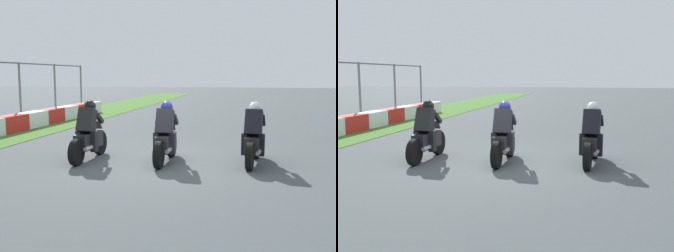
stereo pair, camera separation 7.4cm
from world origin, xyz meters
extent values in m
plane|color=#454C4E|center=(0.00, 0.00, 0.00)|extent=(120.00, 120.00, 0.00)
cube|color=red|center=(3.74, 6.86, 0.32)|extent=(1.47, 0.60, 0.64)
cube|color=white|center=(5.24, 6.86, 0.32)|extent=(1.47, 0.60, 0.64)
cube|color=red|center=(6.74, 6.86, 0.32)|extent=(1.47, 0.60, 0.64)
cube|color=white|center=(8.24, 6.86, 0.32)|extent=(1.47, 0.60, 0.64)
cube|color=red|center=(9.74, 6.86, 0.32)|extent=(1.47, 0.60, 0.64)
cube|color=white|center=(11.23, 6.86, 0.32)|extent=(1.47, 0.60, 0.64)
cylinder|color=slate|center=(6.29, 8.08, 1.35)|extent=(0.10, 0.10, 2.71)
cylinder|color=slate|center=(9.44, 8.08, 1.35)|extent=(0.10, 0.10, 2.71)
cylinder|color=slate|center=(12.58, 8.08, 1.35)|extent=(0.10, 0.10, 2.71)
cylinder|color=black|center=(0.96, -2.15, 0.32)|extent=(0.65, 0.21, 0.64)
cylinder|color=black|center=(-0.43, -1.99, 0.32)|extent=(0.65, 0.21, 0.64)
cube|color=black|center=(0.26, -2.07, 0.50)|extent=(1.13, 0.44, 0.40)
ellipsoid|color=black|center=(0.36, -2.08, 0.80)|extent=(0.51, 0.35, 0.24)
cube|color=red|center=(-0.24, -2.01, 0.52)|extent=(0.08, 0.17, 0.08)
cylinder|color=#A5A5AD|center=(-0.10, -2.19, 0.37)|extent=(0.43, 0.15, 0.10)
cube|color=black|center=(0.16, -2.06, 1.02)|extent=(0.53, 0.45, 0.66)
sphere|color=silver|center=(0.38, -2.08, 1.36)|extent=(0.33, 0.33, 0.30)
cube|color=#406E6B|center=(0.76, -2.12, 0.84)|extent=(0.18, 0.28, 0.23)
cube|color=black|center=(0.17, -1.86, 0.50)|extent=(0.19, 0.16, 0.52)
cube|color=black|center=(0.12, -2.26, 0.50)|extent=(0.19, 0.16, 0.52)
cube|color=black|center=(0.56, -1.92, 1.04)|extent=(0.39, 0.14, 0.31)
cube|color=black|center=(0.52, -2.28, 1.04)|extent=(0.39, 0.14, 0.31)
cylinder|color=black|center=(0.70, 0.05, 0.32)|extent=(0.64, 0.14, 0.64)
cylinder|color=black|center=(-0.70, 0.06, 0.32)|extent=(0.64, 0.14, 0.64)
cube|color=#282829|center=(0.00, 0.05, 0.50)|extent=(1.10, 0.33, 0.40)
ellipsoid|color=#282829|center=(0.10, 0.05, 0.80)|extent=(0.48, 0.30, 0.24)
cube|color=red|center=(-0.51, 0.06, 0.52)|extent=(0.06, 0.16, 0.08)
cylinder|color=#A5A5AD|center=(-0.35, -0.11, 0.37)|extent=(0.42, 0.10, 0.10)
cube|color=#26262E|center=(-0.10, 0.05, 1.02)|extent=(0.49, 0.40, 0.66)
sphere|color=navy|center=(0.12, 0.05, 1.36)|extent=(0.30, 0.30, 0.30)
cube|color=#4E5257|center=(0.50, 0.05, 0.84)|extent=(0.16, 0.26, 0.23)
cube|color=#26262E|center=(-0.11, 0.25, 0.50)|extent=(0.18, 0.14, 0.52)
cube|color=#26262E|center=(-0.12, -0.15, 0.50)|extent=(0.18, 0.14, 0.52)
cube|color=#26262E|center=(0.29, 0.23, 1.04)|extent=(0.39, 0.10, 0.31)
cube|color=#26262E|center=(0.28, -0.13, 1.04)|extent=(0.39, 0.10, 0.31)
cylinder|color=black|center=(0.57, 2.01, 0.32)|extent=(0.64, 0.15, 0.64)
cylinder|color=black|center=(-0.83, 2.04, 0.32)|extent=(0.64, 0.15, 0.64)
cube|color=black|center=(-0.13, 2.03, 0.50)|extent=(1.11, 0.34, 0.40)
ellipsoid|color=black|center=(-0.03, 2.02, 0.80)|extent=(0.49, 0.31, 0.24)
cube|color=red|center=(-0.64, 2.04, 0.52)|extent=(0.06, 0.16, 0.08)
cylinder|color=#A5A5AD|center=(-0.48, 1.87, 0.37)|extent=(0.42, 0.11, 0.10)
cube|color=black|center=(-0.23, 2.03, 1.02)|extent=(0.49, 0.41, 0.66)
sphere|color=black|center=(-0.01, 2.02, 1.36)|extent=(0.31, 0.31, 0.30)
cube|color=#61536E|center=(0.37, 2.02, 0.84)|extent=(0.16, 0.26, 0.23)
cube|color=black|center=(-0.24, 2.23, 0.50)|extent=(0.18, 0.14, 0.52)
cube|color=black|center=(-0.25, 1.83, 0.50)|extent=(0.18, 0.14, 0.52)
cube|color=black|center=(0.15, 2.20, 1.04)|extent=(0.39, 0.11, 0.31)
cube|color=black|center=(0.15, 1.84, 1.04)|extent=(0.39, 0.11, 0.31)
camera|label=1|loc=(-9.34, -2.06, 2.15)|focal=42.12mm
camera|label=2|loc=(-9.32, -2.13, 2.15)|focal=42.12mm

